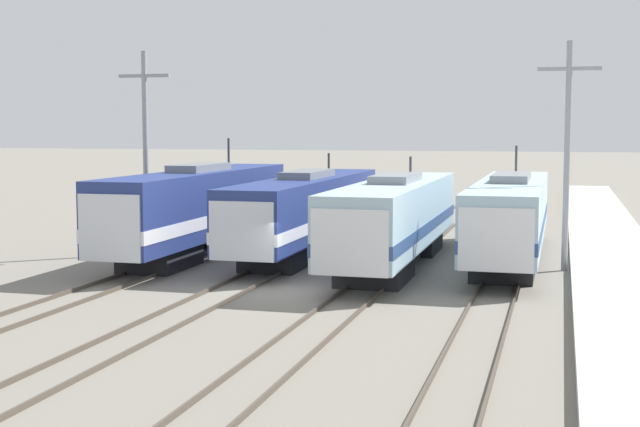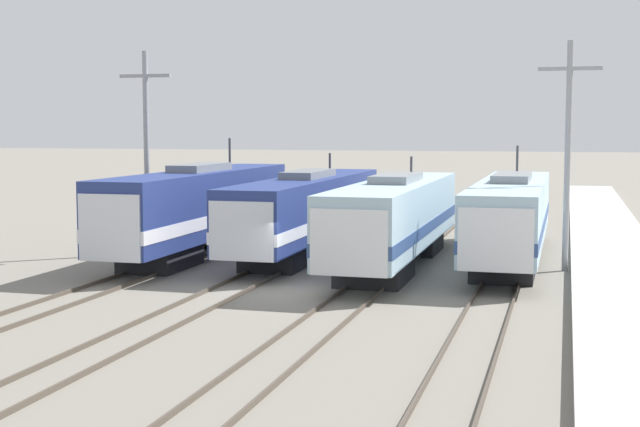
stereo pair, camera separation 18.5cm
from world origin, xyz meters
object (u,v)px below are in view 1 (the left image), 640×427
locomotive_far_left (196,209)px  locomotive_center_left (305,211)px  locomotive_far_right (510,217)px  catenary_tower_right (567,149)px  locomotive_center_right (393,220)px  catenary_tower_left (145,146)px

locomotive_far_left → locomotive_center_left: (4.86, 1.83, -0.16)m
locomotive_far_left → locomotive_far_right: locomotive_far_left is taller
catenary_tower_right → locomotive_center_right: bearing=-172.1°
locomotive_center_left → catenary_tower_right: (12.14, -1.81, 3.14)m
catenary_tower_right → locomotive_far_right: bearing=145.8°
locomotive_far_left → catenary_tower_left: bearing=179.4°
locomotive_far_right → catenary_tower_right: size_ratio=1.91×
catenary_tower_left → catenary_tower_right: 19.60m
locomotive_center_left → catenary_tower_left: bearing=-166.4°
locomotive_far_left → catenary_tower_right: catenary_tower_right is taller
locomotive_far_left → catenary_tower_right: bearing=0.1°
catenary_tower_left → catenary_tower_right: bearing=0.0°
locomotive_far_left → locomotive_far_right: (14.58, 1.67, -0.17)m
locomotive_center_left → locomotive_center_right: (4.86, -2.81, 0.01)m
locomotive_far_right → locomotive_center_left: bearing=179.0°
locomotive_far_right → catenary_tower_left: 17.54m
locomotive_center_left → catenary_tower_left: size_ratio=1.91×
locomotive_center_right → locomotive_far_right: locomotive_far_right is taller
locomotive_center_left → catenary_tower_right: catenary_tower_right is taller
catenary_tower_left → catenary_tower_right: size_ratio=1.00×
locomotive_center_left → locomotive_far_right: 9.72m
locomotive_far_left → catenary_tower_left: size_ratio=1.83×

